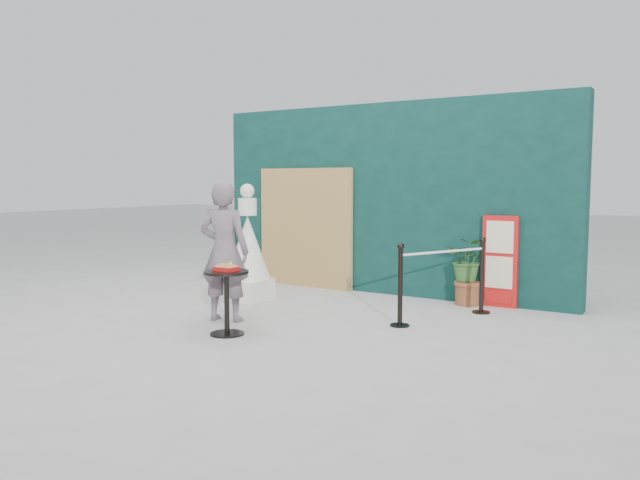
% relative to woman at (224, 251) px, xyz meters
% --- Properties ---
extents(ground, '(60.00, 60.00, 0.00)m').
position_rel_woman_xyz_m(ground, '(0.80, -0.20, -0.89)').
color(ground, '#ADAAA5').
rests_on(ground, ground).
extents(back_wall, '(6.00, 0.30, 3.00)m').
position_rel_woman_xyz_m(back_wall, '(0.80, 2.95, 0.61)').
color(back_wall, black).
rests_on(back_wall, ground).
extents(bamboo_fence, '(1.80, 0.08, 2.00)m').
position_rel_woman_xyz_m(bamboo_fence, '(-0.60, 2.74, 0.11)').
color(bamboo_fence, tan).
rests_on(bamboo_fence, ground).
extents(woman, '(0.75, 0.59, 1.79)m').
position_rel_woman_xyz_m(woman, '(0.00, 0.00, 0.00)').
color(woman, slate).
rests_on(woman, ground).
extents(menu_board, '(0.50, 0.07, 1.30)m').
position_rel_woman_xyz_m(menu_board, '(2.70, 2.75, -0.24)').
color(menu_board, red).
rests_on(menu_board, ground).
extents(statue, '(0.68, 0.68, 1.74)m').
position_rel_woman_xyz_m(statue, '(-0.64, 1.25, -0.18)').
color(statue, silver).
rests_on(statue, ground).
extents(cafe_table, '(0.52, 0.52, 0.75)m').
position_rel_woman_xyz_m(cafe_table, '(0.50, -0.55, -0.40)').
color(cafe_table, black).
rests_on(cafe_table, ground).
extents(food_basket, '(0.26, 0.19, 0.11)m').
position_rel_woman_xyz_m(food_basket, '(0.50, -0.54, -0.11)').
color(food_basket, '#B61513').
rests_on(food_basket, cafe_table).
extents(planter, '(0.58, 0.50, 0.98)m').
position_rel_woman_xyz_m(planter, '(2.28, 2.66, -0.33)').
color(planter, brown).
rests_on(planter, ground).
extents(stanchion_barrier, '(0.84, 1.54, 1.03)m').
position_rel_woman_xyz_m(stanchion_barrier, '(2.32, 1.57, -0.40)').
color(stanchion_barrier, black).
rests_on(stanchion_barrier, ground).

